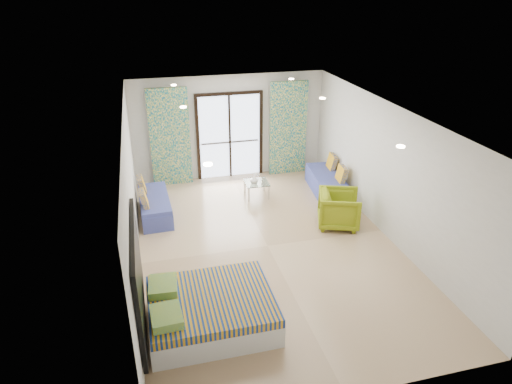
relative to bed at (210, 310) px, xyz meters
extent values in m
cube|color=black|center=(1.48, 5.69, 1.97)|extent=(1.76, 0.08, 0.08)
cube|color=black|center=(0.64, 5.69, 0.83)|extent=(0.08, 0.08, 2.20)
cube|color=black|center=(2.32, 5.69, 0.83)|extent=(0.08, 0.08, 2.20)
cube|color=black|center=(1.48, 5.69, 0.83)|extent=(0.05, 0.06, 2.20)
cube|color=#595451|center=(1.48, 5.71, 0.68)|extent=(1.52, 0.03, 0.04)
cube|color=white|center=(-0.07, 5.55, 0.98)|extent=(1.00, 0.10, 2.50)
cube|color=white|center=(3.03, 5.55, 0.98)|extent=(1.00, 0.10, 2.50)
cylinder|color=#FFE0B2|center=(0.08, -0.02, 2.40)|extent=(0.12, 0.12, 0.02)
cylinder|color=#FFE0B2|center=(2.88, -0.02, 2.40)|extent=(0.12, 0.12, 0.02)
cylinder|color=#FFE0B2|center=(0.08, 2.98, 2.40)|extent=(0.12, 0.12, 0.02)
cylinder|color=#FFE0B2|center=(2.88, 2.98, 2.40)|extent=(0.12, 0.12, 0.02)
cylinder|color=#FFE0B2|center=(0.08, 4.98, 2.40)|extent=(0.12, 0.12, 0.02)
cylinder|color=#FFE0B2|center=(2.88, 4.98, 2.40)|extent=(0.12, 0.12, 0.02)
cube|color=black|center=(-0.98, 0.00, 0.78)|extent=(0.06, 2.10, 1.50)
cube|color=silver|center=(-0.99, 1.25, 0.78)|extent=(0.02, 0.10, 0.10)
cube|color=silver|center=(0.03, 0.00, -0.08)|extent=(1.89, 1.51, 0.38)
cube|color=navy|center=(0.03, 0.00, 0.18)|extent=(1.87, 1.54, 0.14)
cube|color=#1B777C|center=(-0.65, -0.36, 0.31)|extent=(0.45, 0.54, 0.13)
cube|color=#1B777C|center=(-0.65, 0.36, 0.31)|extent=(0.46, 0.55, 0.13)
cube|color=#3D4793|center=(-0.62, 3.87, -0.09)|extent=(0.69, 1.67, 0.37)
cube|color=#3D4793|center=(-0.62, 3.87, 0.14)|extent=(0.68, 1.64, 0.09)
cube|color=navy|center=(-0.84, 3.48, 0.35)|extent=(0.20, 0.42, 0.38)
cube|color=navy|center=(-0.87, 4.25, 0.35)|extent=(0.20, 0.42, 0.38)
cube|color=#3D4793|center=(3.58, 4.07, -0.08)|extent=(0.84, 1.76, 0.38)
cube|color=#3D4793|center=(3.58, 4.07, 0.15)|extent=(0.83, 1.73, 0.09)
cube|color=navy|center=(3.77, 3.65, 0.37)|extent=(0.24, 0.44, 0.39)
cube|color=navy|center=(3.85, 4.44, 0.37)|extent=(0.24, 0.44, 0.39)
cylinder|color=silver|center=(1.58, 4.04, -0.09)|extent=(0.05, 0.05, 0.36)
cylinder|color=silver|center=(2.07, 4.02, -0.09)|extent=(0.05, 0.05, 0.36)
cylinder|color=silver|center=(1.60, 4.53, -0.09)|extent=(0.05, 0.05, 0.36)
cylinder|color=silver|center=(2.09, 4.51, -0.09)|extent=(0.05, 0.05, 0.36)
cube|color=#8CA59E|center=(1.83, 4.28, 0.09)|extent=(0.58, 0.58, 0.02)
sphere|color=white|center=(1.88, 4.27, 0.29)|extent=(0.06, 0.06, 0.06)
sphere|color=white|center=(1.84, 4.32, 0.31)|extent=(0.06, 0.06, 0.06)
sphere|color=white|center=(1.79, 4.28, 0.33)|extent=(0.06, 0.06, 0.06)
sphere|color=white|center=(1.83, 4.23, 0.35)|extent=(0.06, 0.06, 0.06)
imported|color=white|center=(1.76, 4.20, 0.20)|extent=(0.25, 0.25, 0.20)
imported|color=olive|center=(3.18, 2.43, 0.16)|extent=(1.02, 1.05, 0.86)
camera|label=1|loc=(-0.68, -5.53, 4.60)|focal=32.00mm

